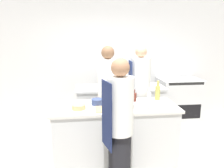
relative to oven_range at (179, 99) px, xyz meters
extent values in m
plane|color=#A89E8E|center=(-1.76, -1.72, -0.47)|extent=(16.00, 16.00, 0.00)
cube|color=silver|center=(-1.76, 0.41, 0.93)|extent=(8.00, 0.06, 2.80)
cube|color=silver|center=(-1.76, -1.72, -0.04)|extent=(1.76, 0.70, 0.87)
cube|color=silver|center=(-1.76, -1.72, 0.42)|extent=(1.83, 0.72, 0.04)
cube|color=silver|center=(-1.49, -0.51, -0.04)|extent=(1.73, 0.65, 0.87)
cube|color=silver|center=(-1.49, -0.51, 0.42)|extent=(1.80, 0.67, 0.04)
cube|color=silver|center=(0.00, 0.00, 0.00)|extent=(0.95, 0.71, 0.94)
cube|color=black|center=(0.00, -0.35, -0.21)|extent=(0.76, 0.01, 0.33)
cube|color=black|center=(0.00, -0.35, 0.43)|extent=(0.81, 0.01, 0.06)
cylinder|color=black|center=(-1.78, -2.34, -0.09)|extent=(0.28, 0.28, 0.77)
cylinder|color=white|center=(-1.78, -2.34, 0.64)|extent=(0.32, 0.32, 0.69)
cube|color=#19234C|center=(-1.95, -2.39, 0.54)|extent=(0.09, 0.30, 0.80)
sphere|color=#9E7051|center=(-1.78, -2.34, 1.09)|extent=(0.22, 0.22, 0.22)
cylinder|color=black|center=(-1.80, -1.11, -0.07)|extent=(0.31, 0.31, 0.81)
cylinder|color=white|center=(-1.80, -1.11, 0.70)|extent=(0.36, 0.36, 0.73)
cube|color=#4C567F|center=(-1.62, -1.09, 0.60)|extent=(0.05, 0.34, 0.84)
sphere|color=brown|center=(-1.80, -1.11, 1.17)|extent=(0.22, 0.22, 0.22)
cylinder|color=black|center=(-1.23, -1.10, -0.07)|extent=(0.30, 0.30, 0.81)
cylinder|color=silver|center=(-1.23, -1.10, 0.71)|extent=(0.35, 0.35, 0.75)
cube|color=navy|center=(-1.41, -1.09, 0.60)|extent=(0.03, 0.33, 0.86)
sphere|color=tan|center=(-1.23, -1.10, 1.18)|extent=(0.20, 0.20, 0.20)
cylinder|color=#B2A84C|center=(-1.04, -1.50, 0.55)|extent=(0.08, 0.08, 0.22)
cylinder|color=#B2A84C|center=(-1.04, -1.50, 0.71)|extent=(0.04, 0.04, 0.09)
cylinder|color=silver|center=(-1.21, -1.60, 0.52)|extent=(0.07, 0.07, 0.15)
cylinder|color=silver|center=(-1.21, -1.60, 0.62)|extent=(0.03, 0.03, 0.06)
cylinder|color=#5B2319|center=(-1.45, -1.60, 0.51)|extent=(0.08, 0.08, 0.15)
cylinder|color=#5B2319|center=(-1.45, -1.60, 0.62)|extent=(0.04, 0.04, 0.06)
cylinder|color=tan|center=(-2.29, -1.81, 0.47)|extent=(0.20, 0.20, 0.06)
cylinder|color=tan|center=(-1.64, -1.85, 0.47)|extent=(0.16, 0.16, 0.06)
cylinder|color=navy|center=(-2.01, -1.64, 0.48)|extent=(0.18, 0.18, 0.08)
cylinder|color=#B7BABC|center=(-1.40, -1.86, 0.47)|extent=(0.26, 0.26, 0.06)
cube|color=tan|center=(-1.91, -1.88, 0.45)|extent=(0.28, 0.27, 0.01)
cylinder|color=silver|center=(-1.37, -0.40, 0.54)|extent=(0.32, 0.32, 0.20)
camera|label=1|loc=(-2.17, -4.76, 1.42)|focal=35.00mm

